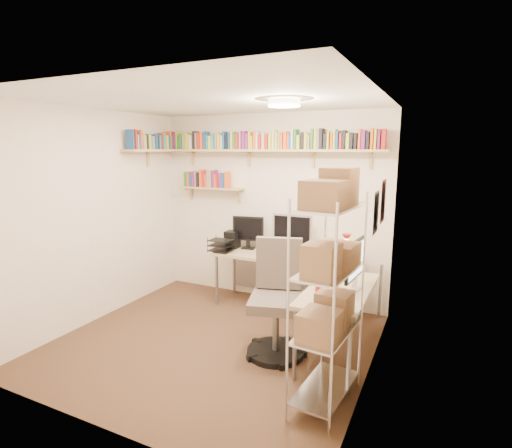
{
  "coord_description": "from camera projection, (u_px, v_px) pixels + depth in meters",
  "views": [
    {
      "loc": [
        2.11,
        -3.39,
        2.05
      ],
      "look_at": [
        0.24,
        0.55,
        1.22
      ],
      "focal_mm": 28.0,
      "sensor_mm": 36.0,
      "label": 1
    }
  ],
  "objects": [
    {
      "name": "corner_desk",
      "position": [
        288.0,
        262.0,
        4.79
      ],
      "size": [
        2.18,
        1.81,
        1.23
      ],
      "color": "tan",
      "rests_on": "ground"
    },
    {
      "name": "room_shell",
      "position": [
        211.0,
        199.0,
        3.99
      ],
      "size": [
        3.24,
        3.04,
        2.52
      ],
      "color": "#F4DDC7",
      "rests_on": "ground"
    },
    {
      "name": "wire_rack",
      "position": [
        329.0,
        265.0,
        3.05
      ],
      "size": [
        0.42,
        0.77,
        1.9
      ],
      "rotation": [
        0.0,
        0.0,
        -0.09
      ],
      "color": "silver",
      "rests_on": "ground"
    },
    {
      "name": "ground",
      "position": [
        214.0,
        342.0,
        4.28
      ],
      "size": [
        3.2,
        3.2,
        0.0
      ],
      "primitive_type": "plane",
      "color": "#422D1C",
      "rests_on": "ground"
    },
    {
      "name": "office_chair",
      "position": [
        277.0,
        306.0,
        4.0
      ],
      "size": [
        0.63,
        0.64,
        1.16
      ],
      "rotation": [
        0.0,
        0.0,
        0.28
      ],
      "color": "black",
      "rests_on": "ground"
    },
    {
      "name": "wall_shelves",
      "position": [
        236.0,
        150.0,
        5.23
      ],
      "size": [
        3.12,
        1.09,
        0.8
      ],
      "color": "tan",
      "rests_on": "ground"
    }
  ]
}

